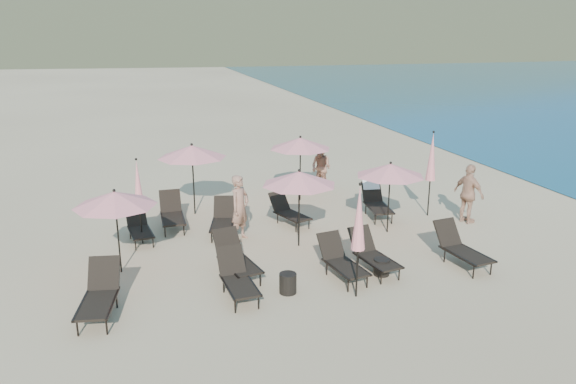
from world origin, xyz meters
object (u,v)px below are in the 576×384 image
object	(u,v)px
lounger_0	(99,294)
lounger_4	(373,254)
lounger_7	(172,213)
lounger_9	(288,211)
umbrella_open_0	(115,199)
umbrella_open_3	(192,152)
beachgoer_c	(469,194)
lounger_8	(223,219)
lounger_10	(376,200)
lounger_6	(139,227)
umbrella_closed_1	(432,157)
side_table_1	(382,267)
umbrella_closed_2	(138,185)
beachgoer_a	(240,208)
umbrella_open_4	(300,143)
umbrella_open_1	(299,178)
umbrella_closed_0	(359,219)
beachgoer_b	(321,168)
lounger_3	(341,260)
lounger_2	(237,277)
lounger_1	(236,258)
lounger_5	(461,247)
side_table_0	(288,283)
umbrella_open_2	(390,170)

from	to	relation	value
lounger_0	lounger_4	size ratio (longest dim) A/B	1.09
lounger_4	lounger_7	world-z (taller)	lounger_7
lounger_0	lounger_9	xyz separation A→B (m)	(5.41, 4.33, -0.06)
umbrella_open_0	umbrella_open_3	world-z (taller)	umbrella_open_3
beachgoer_c	umbrella_open_3	bearing A→B (deg)	50.88
lounger_8	lounger_10	size ratio (longest dim) A/B	0.96
lounger_6	lounger_4	bearing A→B (deg)	-41.52
umbrella_closed_1	lounger_4	bearing A→B (deg)	-136.01
lounger_4	lounger_6	size ratio (longest dim) A/B	1.10
umbrella_open_0	side_table_1	bearing A→B (deg)	-17.93
umbrella_closed_2	beachgoer_a	distance (m)	2.86
umbrella_open_4	umbrella_open_1	bearing A→B (deg)	-108.05
umbrella_closed_0	umbrella_closed_2	distance (m)	6.49
umbrella_open_1	lounger_7	bearing A→B (deg)	142.15
umbrella_closed_1	umbrella_open_0	bearing A→B (deg)	-169.77
lounger_10	beachgoer_b	distance (m)	3.34
lounger_4	beachgoer_a	size ratio (longest dim) A/B	0.91
lounger_0	lounger_8	world-z (taller)	lounger_0
lounger_3	umbrella_open_1	distance (m)	2.71
lounger_4	umbrella_open_1	world-z (taller)	umbrella_open_1
umbrella_open_0	umbrella_closed_0	xyz separation A→B (m)	(5.08, -2.86, -0.04)
umbrella_closed_2	lounger_2	bearing A→B (deg)	-63.60
lounger_2	umbrella_closed_0	world-z (taller)	umbrella_closed_0
umbrella_closed_2	beachgoer_b	size ratio (longest dim) A/B	1.44
umbrella_open_0	side_table_1	size ratio (longest dim) A/B	5.20
beachgoer_b	umbrella_closed_2	bearing A→B (deg)	-96.01
lounger_6	beachgoer_b	size ratio (longest dim) A/B	0.92
umbrella_open_0	beachgoer_a	world-z (taller)	umbrella_open_0
lounger_9	umbrella_open_3	bearing A→B (deg)	126.55
beachgoer_a	beachgoer_b	size ratio (longest dim) A/B	1.11
lounger_1	umbrella_closed_2	distance (m)	3.74
lounger_5	umbrella_open_3	xyz separation A→B (m)	(-5.98, 5.97, 1.60)
lounger_3	umbrella_open_4	bearing A→B (deg)	72.80
lounger_3	lounger_5	distance (m)	3.20
umbrella_closed_2	umbrella_open_0	bearing A→B (deg)	-107.90
lounger_7	beachgoer_a	distance (m)	2.40
lounger_4	side_table_0	size ratio (longest dim) A/B	3.63
umbrella_open_0	lounger_6	bearing A→B (deg)	75.55
lounger_7	lounger_10	size ratio (longest dim) A/B	0.95
umbrella_closed_2	umbrella_closed_0	bearing A→B (deg)	-46.25
lounger_7	lounger_3	bearing A→B (deg)	-51.62
lounger_3	lounger_10	size ratio (longest dim) A/B	0.94
umbrella_open_1	umbrella_open_0	bearing A→B (deg)	-175.07
umbrella_open_0	umbrella_open_2	distance (m)	7.63
lounger_4	lounger_10	xyz separation A→B (m)	(1.88, 3.88, 0.08)
lounger_6	umbrella_open_4	xyz separation A→B (m)	(5.55, 2.44, 1.61)
lounger_10	umbrella_closed_0	size ratio (longest dim) A/B	0.68
lounger_4	beachgoer_a	xyz separation A→B (m)	(-2.72, 3.03, 0.50)
umbrella_open_0	beachgoer_c	xyz separation A→B (m)	(10.34, 0.80, -0.98)
umbrella_open_3	side_table_0	size ratio (longest dim) A/B	4.93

